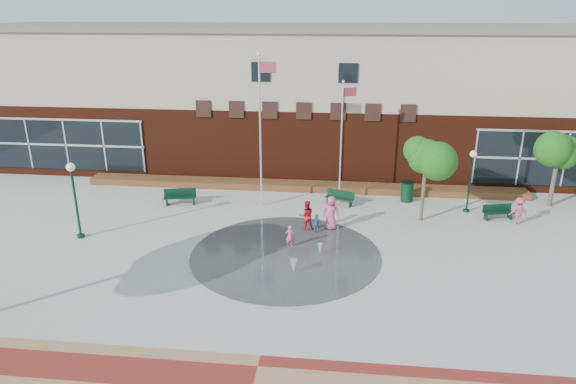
# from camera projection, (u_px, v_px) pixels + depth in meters

# --- Properties ---
(ground) EXTENTS (120.00, 120.00, 0.00)m
(ground) POSITION_uv_depth(u_px,v_px,m) (277.00, 290.00, 19.88)
(ground) COLOR #666056
(ground) RESTS_ON ground
(plaza_concrete) EXTENTS (46.00, 18.00, 0.01)m
(plaza_concrete) POSITION_uv_depth(u_px,v_px,m) (288.00, 245.00, 23.62)
(plaza_concrete) COLOR #A8A8A0
(plaza_concrete) RESTS_ON ground
(splash_pad) EXTENTS (8.40, 8.40, 0.01)m
(splash_pad) POSITION_uv_depth(u_px,v_px,m) (286.00, 255.00, 22.68)
(splash_pad) COLOR #383A3D
(splash_pad) RESTS_ON ground
(library_building) EXTENTS (44.40, 10.40, 9.20)m
(library_building) POSITION_uv_depth(u_px,v_px,m) (310.00, 96.00, 34.62)
(library_building) COLOR #48180C
(library_building) RESTS_ON ground
(flower_bed) EXTENTS (26.00, 1.20, 0.40)m
(flower_bed) POSITION_uv_depth(u_px,v_px,m) (302.00, 190.00, 30.72)
(flower_bed) COLOR maroon
(flower_bed) RESTS_ON ground
(flagpole_left) EXTENTS (0.96, 0.21, 8.20)m
(flagpole_left) POSITION_uv_depth(u_px,v_px,m) (261.00, 124.00, 26.64)
(flagpole_left) COLOR silver
(flagpole_left) RESTS_ON ground
(flagpole_right) EXTENTS (0.78, 0.38, 6.78)m
(flagpole_right) POSITION_uv_depth(u_px,v_px,m) (342.00, 137.00, 27.35)
(flagpole_right) COLOR silver
(flagpole_right) RESTS_ON ground
(lamp_left) EXTENTS (0.39, 0.39, 3.70)m
(lamp_left) POSITION_uv_depth(u_px,v_px,m) (74.00, 192.00, 23.59)
(lamp_left) COLOR #0D321F
(lamp_left) RESTS_ON ground
(lamp_right) EXTENTS (0.36, 0.36, 3.39)m
(lamp_right) POSITION_uv_depth(u_px,v_px,m) (471.00, 174.00, 26.69)
(lamp_right) COLOR #0D321F
(lamp_right) RESTS_ON ground
(bench_left) EXTENTS (1.82, 0.84, 0.88)m
(bench_left) POSITION_uv_depth(u_px,v_px,m) (180.00, 200.00, 28.32)
(bench_left) COLOR #0D321F
(bench_left) RESTS_ON ground
(bench_mid) EXTENTS (1.64, 1.00, 0.80)m
(bench_mid) POSITION_uv_depth(u_px,v_px,m) (339.00, 200.00, 28.29)
(bench_mid) COLOR #0D321F
(bench_mid) RESTS_ON ground
(bench_right) EXTENTS (1.62, 0.80, 0.79)m
(bench_right) POSITION_uv_depth(u_px,v_px,m) (498.00, 215.00, 26.35)
(bench_right) COLOR #0D321F
(bench_right) RESTS_ON ground
(trash_can) EXTENTS (0.72, 0.72, 1.17)m
(trash_can) POSITION_uv_depth(u_px,v_px,m) (407.00, 191.00, 28.67)
(trash_can) COLOR #0D321F
(trash_can) RESTS_ON ground
(tree_mid) EXTENTS (2.56, 2.56, 4.32)m
(tree_mid) POSITION_uv_depth(u_px,v_px,m) (426.00, 162.00, 25.23)
(tree_mid) COLOR #473B2B
(tree_mid) RESTS_ON ground
(tree_small_right) EXTENTS (2.50, 2.50, 4.27)m
(tree_small_right) POSITION_uv_depth(u_px,v_px,m) (559.00, 151.00, 27.14)
(tree_small_right) COLOR #473B2B
(tree_small_right) RESTS_ON ground
(water_jet_a) EXTENTS (0.32, 0.32, 0.61)m
(water_jet_a) POSITION_uv_depth(u_px,v_px,m) (293.00, 274.00, 21.07)
(water_jet_a) COLOR white
(water_jet_a) RESTS_ON ground
(water_jet_b) EXTENTS (0.23, 0.23, 0.52)m
(water_jet_b) POSITION_uv_depth(u_px,v_px,m) (320.00, 255.00, 22.68)
(water_jet_b) COLOR white
(water_jet_b) RESTS_ON ground
(child_splash) EXTENTS (0.42, 0.31, 1.09)m
(child_splash) POSITION_uv_depth(u_px,v_px,m) (290.00, 236.00, 23.21)
(child_splash) COLOR #D75B82
(child_splash) RESTS_ON ground
(adult_red) EXTENTS (0.86, 0.74, 1.54)m
(adult_red) POSITION_uv_depth(u_px,v_px,m) (306.00, 216.00, 24.92)
(adult_red) COLOR red
(adult_red) RESTS_ON ground
(adult_pink) EXTENTS (0.95, 0.74, 1.71)m
(adult_pink) POSITION_uv_depth(u_px,v_px,m) (331.00, 213.00, 25.01)
(adult_pink) COLOR #CF507B
(adult_pink) RESTS_ON ground
(child_blue) EXTENTS (0.61, 0.42, 0.96)m
(child_blue) POSITION_uv_depth(u_px,v_px,m) (317.00, 224.00, 24.73)
(child_blue) COLOR #356BB7
(child_blue) RESTS_ON ground
(person_bench) EXTENTS (0.99, 0.67, 1.41)m
(person_bench) POSITION_uv_depth(u_px,v_px,m) (518.00, 211.00, 25.64)
(person_bench) COLOR #C0485E
(person_bench) RESTS_ON ground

